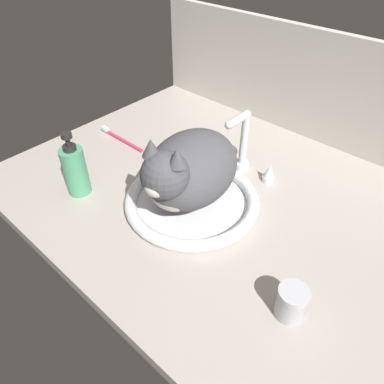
% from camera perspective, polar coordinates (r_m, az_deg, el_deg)
% --- Properties ---
extents(countertop, '(1.14, 0.81, 0.03)m').
position_cam_1_polar(countertop, '(0.93, 4.78, -1.48)').
color(countertop, '#ADA399').
rests_on(countertop, ground).
extents(backsplash_wall, '(1.14, 0.02, 0.35)m').
position_cam_1_polar(backsplash_wall, '(1.16, 18.54, 14.81)').
color(backsplash_wall, beige).
rests_on(backsplash_wall, ground).
extents(sink_basin, '(0.33, 0.33, 0.03)m').
position_cam_1_polar(sink_basin, '(0.89, 0.00, -1.33)').
color(sink_basin, white).
rests_on(sink_basin, countertop).
extents(faucet, '(0.21, 0.10, 0.18)m').
position_cam_1_polar(faucet, '(0.98, 7.84, 6.91)').
color(faucet, silver).
rests_on(faucet, countertop).
extents(cat, '(0.23, 0.36, 0.20)m').
position_cam_1_polar(cat, '(0.81, -0.66, 3.42)').
color(cat, '#4C4C51').
rests_on(cat, sink_basin).
extents(metal_jar, '(0.06, 0.06, 0.07)m').
position_cam_1_polar(metal_jar, '(0.70, 15.41, -16.45)').
color(metal_jar, '#B2B5BA').
rests_on(metal_jar, countertop).
extents(soap_pump_bottle, '(0.06, 0.06, 0.17)m').
position_cam_1_polar(soap_pump_bottle, '(0.94, -17.96, 3.32)').
color(soap_pump_bottle, '#4C9E70').
rests_on(soap_pump_bottle, countertop).
extents(toothbrush, '(0.19, 0.01, 0.02)m').
position_cam_1_polar(toothbrush, '(1.15, -11.01, 8.35)').
color(toothbrush, '#D83359').
rests_on(toothbrush, countertop).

